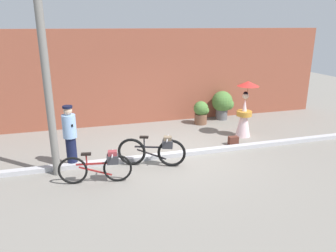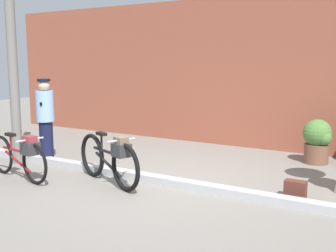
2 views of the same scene
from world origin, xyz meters
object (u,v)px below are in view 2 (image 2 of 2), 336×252
Objects in this scene: bicycle_far_side at (20,155)px; potted_plant_small at (318,140)px; backpack_on_pavement at (295,189)px; utility_pole at (11,36)px; bicycle_near_officer at (110,158)px; person_officer at (45,118)px.

bicycle_far_side is 5.39m from potted_plant_small.
utility_pole reaches higher than backpack_on_pavement.
bicycle_near_officer is 1.53m from bicycle_far_side.
bicycle_near_officer is 2.16m from person_officer.
utility_pole is at bearing -133.85° from person_officer.
backpack_on_pavement is 5.62m from utility_pole.
person_officer reaches higher than backpack_on_pavement.
bicycle_near_officer is 1.04× the size of person_officer.
potted_plant_small is at bearing 93.79° from backpack_on_pavement.
bicycle_far_side reaches higher than backpack_on_pavement.
bicycle_far_side is at bearing -137.48° from potted_plant_small.
bicycle_near_officer is 2.83m from backpack_on_pavement.
potted_plant_small is at bearing 28.80° from person_officer.
bicycle_near_officer is 3.12m from utility_pole.
bicycle_near_officer reaches higher than bicycle_far_side.
utility_pole is (-2.41, 0.19, 1.98)m from bicycle_near_officer.
potted_plant_small is (2.54, 3.09, 0.04)m from bicycle_near_officer.
backpack_on_pavement is (0.15, -2.27, -0.33)m from potted_plant_small.
potted_plant_small is 0.18× the size of utility_pole.
utility_pole reaches higher than potted_plant_small.
person_officer is (-2.04, 0.58, 0.43)m from bicycle_near_officer.
bicycle_near_officer is at bearing -129.40° from potted_plant_small.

